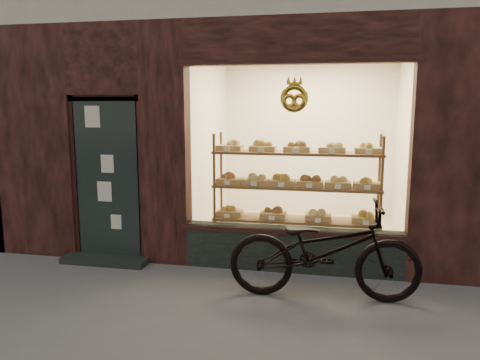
# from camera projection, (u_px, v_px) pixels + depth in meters

# --- Properties ---
(ground) EXTENTS (90.00, 90.00, 0.00)m
(ground) POSITION_uv_depth(u_px,v_px,m) (216.00, 352.00, 3.97)
(ground) COLOR #4D4D53
(display_shelf) EXTENTS (2.20, 0.45, 1.70)m
(display_shelf) POSITION_uv_depth(u_px,v_px,m) (296.00, 195.00, 6.20)
(display_shelf) COLOR brown
(display_shelf) RESTS_ON ground
(bicycle) EXTENTS (2.07, 0.81, 1.07)m
(bicycle) POSITION_uv_depth(u_px,v_px,m) (324.00, 250.00, 5.00)
(bicycle) COLOR black
(bicycle) RESTS_ON ground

